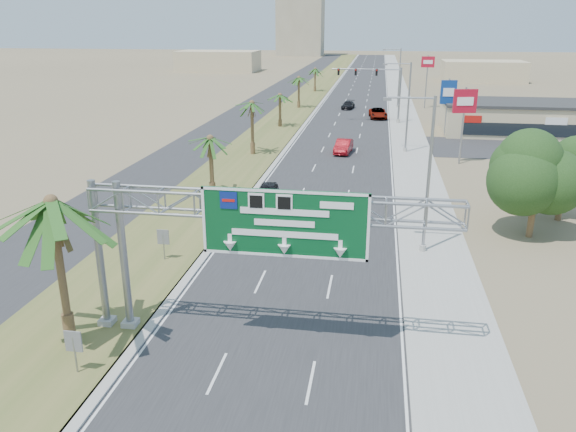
{
  "coord_description": "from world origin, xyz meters",
  "views": [
    {
      "loc": [
        4.18,
        -12.59,
        14.08
      ],
      "look_at": [
        -0.33,
        15.69,
        4.2
      ],
      "focal_mm": 35.0,
      "sensor_mm": 36.0,
      "label": 1
    }
  ],
  "objects_px": {
    "signal_mast": "(386,90)",
    "pole_sign_red_far": "(428,66)",
    "sign_gantry": "(251,217)",
    "pole_sign_red_near": "(465,105)",
    "car_far": "(348,105)",
    "car_mid_lane": "(343,146)",
    "pole_sign_blue": "(448,94)",
    "palm_near": "(51,203)",
    "store_building": "(513,119)",
    "car_right_lane": "(378,113)",
    "car_left_lane": "(268,192)"
  },
  "relations": [
    {
      "from": "palm_near",
      "to": "car_right_lane",
      "type": "xyz_separation_m",
      "value": [
        13.4,
        68.01,
        -6.16
      ]
    },
    {
      "from": "car_right_lane",
      "to": "car_far",
      "type": "bearing_deg",
      "value": 113.41
    },
    {
      "from": "signal_mast",
      "to": "store_building",
      "type": "height_order",
      "value": "signal_mast"
    },
    {
      "from": "sign_gantry",
      "to": "pole_sign_red_near",
      "type": "bearing_deg",
      "value": 69.5
    },
    {
      "from": "store_building",
      "to": "car_right_lane",
      "type": "xyz_separation_m",
      "value": [
        -17.8,
        10.01,
        -1.23
      ]
    },
    {
      "from": "pole_sign_blue",
      "to": "car_mid_lane",
      "type": "bearing_deg",
      "value": -135.13
    },
    {
      "from": "sign_gantry",
      "to": "store_building",
      "type": "xyz_separation_m",
      "value": [
        23.06,
        56.07,
        -4.06
      ]
    },
    {
      "from": "car_far",
      "to": "pole_sign_blue",
      "type": "bearing_deg",
      "value": -51.39
    },
    {
      "from": "store_building",
      "to": "car_right_lane",
      "type": "height_order",
      "value": "store_building"
    },
    {
      "from": "sign_gantry",
      "to": "store_building",
      "type": "relative_size",
      "value": 0.93
    },
    {
      "from": "palm_near",
      "to": "pole_sign_red_far",
      "type": "xyz_separation_m",
      "value": [
        21.35,
        80.42,
        0.11
      ]
    },
    {
      "from": "palm_near",
      "to": "store_building",
      "type": "distance_m",
      "value": 66.04
    },
    {
      "from": "car_right_lane",
      "to": "car_far",
      "type": "xyz_separation_m",
      "value": [
        -5.16,
        9.39,
        -0.12
      ]
    },
    {
      "from": "sign_gantry",
      "to": "pole_sign_red_near",
      "type": "relative_size",
      "value": 2.11
    },
    {
      "from": "pole_sign_red_far",
      "to": "store_building",
      "type": "bearing_deg",
      "value": -66.27
    },
    {
      "from": "car_left_lane",
      "to": "palm_near",
      "type": "bearing_deg",
      "value": -107.33
    },
    {
      "from": "sign_gantry",
      "to": "car_mid_lane",
      "type": "relative_size",
      "value": 3.56
    },
    {
      "from": "signal_mast",
      "to": "pole_sign_red_near",
      "type": "xyz_separation_m",
      "value": [
        7.72,
        -24.72,
        1.3
      ]
    },
    {
      "from": "store_building",
      "to": "car_left_lane",
      "type": "xyz_separation_m",
      "value": [
        -26.53,
        -34.71,
        -1.27
      ]
    },
    {
      "from": "pole_sign_blue",
      "to": "palm_near",
      "type": "bearing_deg",
      "value": -112.01
    },
    {
      "from": "car_right_lane",
      "to": "pole_sign_red_near",
      "type": "bearing_deg",
      "value": -78.56
    },
    {
      "from": "pole_sign_red_far",
      "to": "car_mid_lane",
      "type": "bearing_deg",
      "value": -107.05
    },
    {
      "from": "sign_gantry",
      "to": "car_left_lane",
      "type": "distance_m",
      "value": 22.28
    },
    {
      "from": "store_building",
      "to": "pole_sign_blue",
      "type": "bearing_deg",
      "value": -161.08
    },
    {
      "from": "signal_mast",
      "to": "pole_sign_blue",
      "type": "bearing_deg",
      "value": -49.17
    },
    {
      "from": "car_mid_lane",
      "to": "car_far",
      "type": "distance_m",
      "value": 34.95
    },
    {
      "from": "palm_near",
      "to": "car_right_lane",
      "type": "distance_m",
      "value": 69.6
    },
    {
      "from": "pole_sign_red_far",
      "to": "pole_sign_red_near",
      "type": "bearing_deg",
      "value": -88.96
    },
    {
      "from": "sign_gantry",
      "to": "car_mid_lane",
      "type": "height_order",
      "value": "sign_gantry"
    },
    {
      "from": "pole_sign_red_near",
      "to": "car_far",
      "type": "bearing_deg",
      "value": 109.95
    },
    {
      "from": "sign_gantry",
      "to": "signal_mast",
      "type": "bearing_deg",
      "value": 84.26
    },
    {
      "from": "car_mid_lane",
      "to": "pole_sign_blue",
      "type": "relative_size",
      "value": 0.64
    },
    {
      "from": "pole_sign_blue",
      "to": "pole_sign_red_far",
      "type": "relative_size",
      "value": 0.83
    },
    {
      "from": "palm_near",
      "to": "car_left_lane",
      "type": "distance_m",
      "value": 24.54
    },
    {
      "from": "signal_mast",
      "to": "car_mid_lane",
      "type": "height_order",
      "value": "signal_mast"
    },
    {
      "from": "signal_mast",
      "to": "pole_sign_red_far",
      "type": "distance_m",
      "value": 17.99
    },
    {
      "from": "car_left_lane",
      "to": "car_right_lane",
      "type": "height_order",
      "value": "car_right_lane"
    },
    {
      "from": "pole_sign_red_near",
      "to": "car_right_lane",
      "type": "bearing_deg",
      "value": 106.81
    },
    {
      "from": "signal_mast",
      "to": "store_building",
      "type": "bearing_deg",
      "value": -19.54
    },
    {
      "from": "pole_sign_red_far",
      "to": "sign_gantry",
      "type": "bearing_deg",
      "value": -99.55
    },
    {
      "from": "signal_mast",
      "to": "pole_sign_blue",
      "type": "relative_size",
      "value": 1.4
    },
    {
      "from": "car_far",
      "to": "pole_sign_red_near",
      "type": "xyz_separation_m",
      "value": [
        13.85,
        -38.16,
        5.5
      ]
    },
    {
      "from": "car_far",
      "to": "pole_sign_red_far",
      "type": "bearing_deg",
      "value": 19.73
    },
    {
      "from": "sign_gantry",
      "to": "pole_sign_red_far",
      "type": "height_order",
      "value": "pole_sign_red_far"
    },
    {
      "from": "palm_near",
      "to": "signal_mast",
      "type": "bearing_deg",
      "value": 77.34
    },
    {
      "from": "palm_near",
      "to": "pole_sign_red_near",
      "type": "distance_m",
      "value": 45.05
    },
    {
      "from": "palm_near",
      "to": "store_building",
      "type": "relative_size",
      "value": 0.46
    },
    {
      "from": "pole_sign_blue",
      "to": "car_far",
      "type": "bearing_deg",
      "value": 121.82
    },
    {
      "from": "pole_sign_red_far",
      "to": "car_right_lane",
      "type": "bearing_deg",
      "value": -122.65
    },
    {
      "from": "signal_mast",
      "to": "car_mid_lane",
      "type": "bearing_deg",
      "value": -102.24
    }
  ]
}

